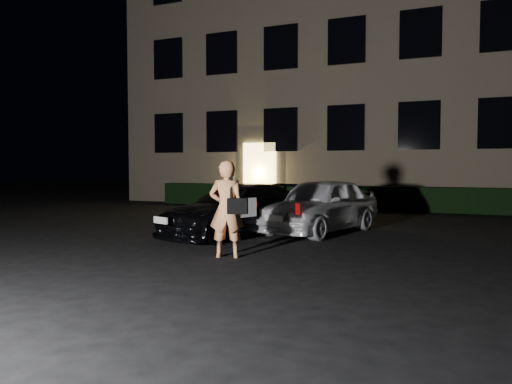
% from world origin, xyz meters
% --- Properties ---
extents(ground, '(80.00, 80.00, 0.00)m').
position_xyz_m(ground, '(0.00, 0.00, 0.00)').
color(ground, black).
rests_on(ground, ground).
extents(building, '(20.00, 8.11, 12.00)m').
position_xyz_m(building, '(-0.00, 14.99, 6.00)').
color(building, '#726551').
rests_on(building, ground).
extents(hedge, '(15.00, 0.70, 0.85)m').
position_xyz_m(hedge, '(0.00, 10.50, 0.42)').
color(hedge, black).
rests_on(hedge, ground).
extents(sedan, '(2.96, 4.34, 1.17)m').
position_xyz_m(sedan, '(-0.48, 2.60, 0.58)').
color(sedan, black).
rests_on(sedan, ground).
extents(hatch, '(2.41, 4.08, 1.30)m').
position_xyz_m(hatch, '(1.08, 3.86, 0.65)').
color(hatch, white).
rests_on(hatch, ground).
extents(man, '(0.77, 0.56, 1.67)m').
position_xyz_m(man, '(0.52, 0.10, 0.84)').
color(man, '#FFA565').
rests_on(man, ground).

